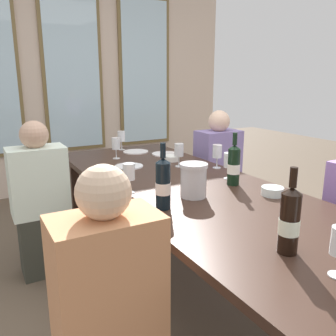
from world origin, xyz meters
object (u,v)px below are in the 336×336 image
(wine_bottle_1, at_px, (289,220))
(wine_bottle_0, at_px, (163,184))
(wine_glass_5, at_px, (116,145))
(tasting_bowl_1, at_px, (272,191))
(metal_pitcher, at_px, (194,180))
(seated_person_1, at_px, (217,175))
(wine_glass_1, at_px, (229,161))
(white_plate_1, at_px, (129,166))
(wine_glass_0, at_px, (129,173))
(seated_person_0, at_px, (41,204))
(white_plate_0, at_px, (165,154))
(wine_bottle_2, at_px, (234,165))
(white_plate_2, at_px, (136,152))
(wine_glass_6, at_px, (179,151))
(seated_person_2, at_px, (109,319))
(wine_glass_4, at_px, (217,152))
(tasting_bowl_0, at_px, (171,158))
(dining_table, at_px, (187,194))

(wine_bottle_1, bearing_deg, wine_bottle_0, 106.50)
(wine_glass_5, bearing_deg, tasting_bowl_1, -71.76)
(metal_pitcher, xyz_separation_m, seated_person_1, (0.87, 0.93, -0.31))
(wine_glass_1, bearing_deg, white_plate_1, 126.14)
(wine_glass_0, distance_m, wine_glass_5, 0.92)
(tasting_bowl_1, bearing_deg, seated_person_0, 134.26)
(wine_glass_1, xyz_separation_m, wine_glass_5, (-0.43, 0.92, 0.00))
(wine_bottle_0, bearing_deg, white_plate_1, 78.12)
(white_plate_0, xyz_separation_m, wine_bottle_2, (-0.06, -0.99, 0.12))
(metal_pitcher, xyz_separation_m, seated_person_0, (-0.68, 0.92, -0.31))
(white_plate_2, distance_m, wine_bottle_0, 1.43)
(white_plate_2, xyz_separation_m, wine_bottle_0, (-0.45, -1.36, 0.13))
(white_plate_1, xyz_separation_m, wine_glass_0, (-0.24, -0.57, 0.11))
(tasting_bowl_1, relative_size, wine_glass_0, 0.71)
(wine_glass_1, bearing_deg, white_plate_2, 99.70)
(wine_bottle_2, relative_size, tasting_bowl_1, 2.62)
(white_plate_2, relative_size, wine_bottle_2, 0.68)
(wine_glass_0, distance_m, seated_person_0, 0.85)
(metal_pitcher, distance_m, wine_bottle_2, 0.35)
(wine_glass_6, bearing_deg, metal_pitcher, -114.08)
(wine_bottle_1, xyz_separation_m, seated_person_2, (-0.64, 0.23, -0.34))
(seated_person_0, bearing_deg, wine_glass_5, 17.07)
(white_plate_1, height_order, seated_person_1, seated_person_1)
(seated_person_0, bearing_deg, white_plate_0, 7.70)
(wine_bottle_2, xyz_separation_m, wine_glass_1, (0.06, 0.12, -0.01))
(white_plate_1, xyz_separation_m, wine_glass_4, (0.55, -0.34, 0.12))
(wine_bottle_2, distance_m, wine_glass_5, 1.11)
(seated_person_1, bearing_deg, wine_glass_4, -127.75)
(tasting_bowl_1, relative_size, seated_person_0, 0.11)
(white_plate_2, xyz_separation_m, wine_glass_5, (-0.24, -0.16, 0.11))
(wine_bottle_2, xyz_separation_m, tasting_bowl_1, (0.06, -0.27, -0.10))
(wine_glass_6, distance_m, seated_person_0, 1.06)
(wine_glass_4, bearing_deg, white_plate_2, 109.65)
(wine_glass_0, relative_size, seated_person_1, 0.16)
(wine_bottle_2, distance_m, wine_glass_4, 0.42)
(wine_glass_4, xyz_separation_m, seated_person_2, (-1.19, -0.95, -0.34))
(tasting_bowl_1, bearing_deg, wine_glass_4, 81.31)
(wine_bottle_2, height_order, wine_glass_5, wine_bottle_2)
(wine_glass_6, height_order, seated_person_0, seated_person_0)
(white_plate_0, distance_m, wine_bottle_1, 1.84)
(wine_glass_5, bearing_deg, seated_person_1, -11.41)
(wine_bottle_1, height_order, tasting_bowl_1, wine_bottle_1)
(wine_bottle_1, xyz_separation_m, tasting_bowl_1, (0.45, 0.52, -0.11))
(white_plate_1, distance_m, wine_bottle_0, 0.92)
(wine_bottle_1, xyz_separation_m, seated_person_1, (0.92, 1.66, -0.34))
(tasting_bowl_1, relative_size, wine_glass_5, 0.71)
(wine_glass_6, bearing_deg, wine_glass_1, -75.44)
(wine_bottle_0, bearing_deg, white_plate_0, 61.00)
(tasting_bowl_0, bearing_deg, metal_pitcher, -111.57)
(wine_glass_0, bearing_deg, dining_table, -3.72)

